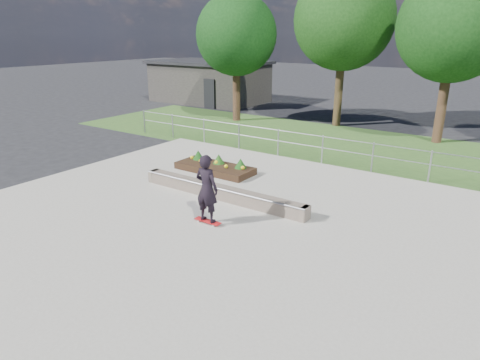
% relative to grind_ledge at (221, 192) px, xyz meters
% --- Properties ---
extents(ground, '(120.00, 120.00, 0.00)m').
position_rel_grind_ledge_xyz_m(ground, '(1.00, -2.18, -0.26)').
color(ground, black).
rests_on(ground, ground).
extents(grass_verge, '(30.00, 8.00, 0.02)m').
position_rel_grind_ledge_xyz_m(grass_verge, '(1.00, 8.82, -0.25)').
color(grass_verge, '#305220').
rests_on(grass_verge, ground).
extents(concrete_slab, '(15.00, 15.00, 0.06)m').
position_rel_grind_ledge_xyz_m(concrete_slab, '(1.00, -2.18, -0.23)').
color(concrete_slab, gray).
rests_on(concrete_slab, ground).
extents(fence, '(20.06, 0.06, 1.20)m').
position_rel_grind_ledge_xyz_m(fence, '(1.00, 5.32, 0.51)').
color(fence, gray).
rests_on(fence, ground).
extents(building, '(8.40, 5.40, 3.00)m').
position_rel_grind_ledge_xyz_m(building, '(-13.00, 15.82, 1.25)').
color(building, '#2B2926').
rests_on(building, ground).
extents(tree_far_left, '(4.55, 4.55, 7.15)m').
position_rel_grind_ledge_xyz_m(tree_far_left, '(-7.00, 10.82, 4.59)').
color(tree_far_left, '#341F14').
rests_on(tree_far_left, ground).
extents(tree_mid_left, '(5.25, 5.25, 8.25)m').
position_rel_grind_ledge_xyz_m(tree_mid_left, '(-1.50, 12.82, 5.34)').
color(tree_mid_left, '#322314').
rests_on(tree_mid_left, ground).
extents(tree_mid_right, '(4.90, 4.90, 7.70)m').
position_rel_grind_ledge_xyz_m(tree_mid_right, '(4.00, 11.82, 4.97)').
color(tree_mid_right, '#362115').
rests_on(tree_mid_right, ground).
extents(grind_ledge, '(6.00, 0.44, 0.43)m').
position_rel_grind_ledge_xyz_m(grind_ledge, '(0.00, 0.00, 0.00)').
color(grind_ledge, brown).
rests_on(grind_ledge, concrete_slab).
extents(planter_bed, '(3.00, 1.20, 0.61)m').
position_rel_grind_ledge_xyz_m(planter_bed, '(-1.85, 2.12, -0.02)').
color(planter_bed, black).
rests_on(planter_bed, concrete_slab).
extents(skateboarder, '(0.80, 0.46, 1.94)m').
position_rel_grind_ledge_xyz_m(skateboarder, '(0.83, -1.69, 0.80)').
color(skateboarder, white).
rests_on(skateboarder, concrete_slab).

